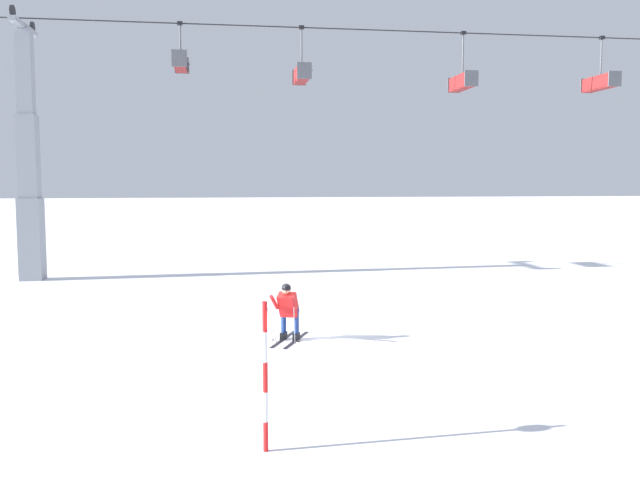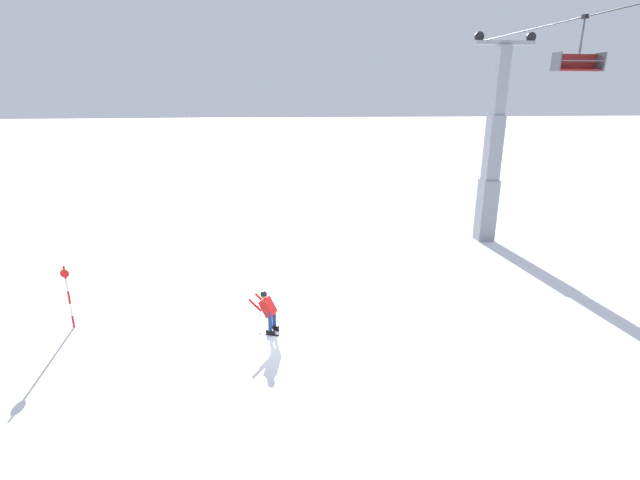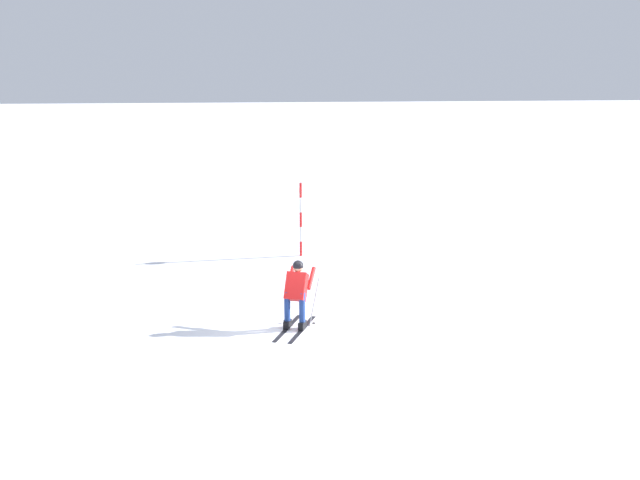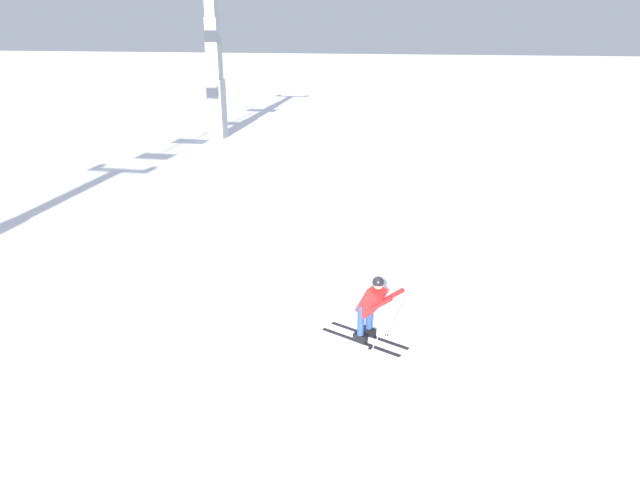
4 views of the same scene
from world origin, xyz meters
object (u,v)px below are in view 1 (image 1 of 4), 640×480
at_px(chairlift_seat_second, 300,74).
at_px(chairlift_seat_middle, 461,81).
at_px(skier_carving_main, 288,308).
at_px(chairlift_seat_nearest, 179,62).
at_px(trail_marker_pole, 265,371).
at_px(lift_tower_near, 29,172).
at_px(chairlift_seat_fourth, 599,82).

distance_m(chairlift_seat_second, chairlift_seat_middle, 6.71).
bearing_deg(chairlift_seat_middle, skier_carving_main, -126.67).
distance_m(chairlift_seat_nearest, chairlift_seat_middle, 11.45).
bearing_deg(chairlift_seat_middle, trail_marker_pole, -117.85).
bearing_deg(trail_marker_pole, chairlift_seat_nearest, 97.01).
xyz_separation_m(skier_carving_main, lift_tower_near, (-8.80, 11.18, 3.36)).
xyz_separation_m(chairlift_seat_fourth, trail_marker_pole, (-15.43, -17.56, -6.84)).
xyz_separation_m(skier_carving_main, chairlift_seat_middle, (8.33, 11.18, 7.12)).
bearing_deg(chairlift_seat_nearest, trail_marker_pole, -82.99).
bearing_deg(lift_tower_near, chairlift_seat_second, 0.00).
xyz_separation_m(skier_carving_main, chairlift_seat_nearest, (-3.11, 11.18, 7.61)).
distance_m(skier_carving_main, chairlift_seat_nearest, 13.88).
xyz_separation_m(lift_tower_near, trail_marker_pole, (7.84, -17.56, -2.99)).
relative_size(skier_carving_main, chairlift_seat_nearest, 0.97).
height_order(chairlift_seat_fourth, trail_marker_pole, chairlift_seat_fourth).
bearing_deg(lift_tower_near, chairlift_seat_fourth, 0.00).
bearing_deg(skier_carving_main, chairlift_seat_middle, 53.33).
height_order(skier_carving_main, lift_tower_near, lift_tower_near).
relative_size(chairlift_seat_nearest, trail_marker_pole, 0.86).
distance_m(lift_tower_near, chairlift_seat_fourth, 23.59).
xyz_separation_m(lift_tower_near, chairlift_seat_second, (10.42, 0.00, 3.92)).
xyz_separation_m(lift_tower_near, chairlift_seat_fourth, (23.27, 0.00, 3.85)).
height_order(chairlift_seat_nearest, chairlift_seat_second, same).
height_order(chairlift_seat_middle, trail_marker_pole, chairlift_seat_middle).
bearing_deg(chairlift_seat_middle, chairlift_seat_second, 180.00).
bearing_deg(lift_tower_near, skier_carving_main, -51.81).
xyz_separation_m(lift_tower_near, chairlift_seat_middle, (17.12, 0.00, 3.76)).
height_order(skier_carving_main, chairlift_seat_fourth, chairlift_seat_fourth).
height_order(chairlift_seat_nearest, chairlift_seat_middle, same).
relative_size(chairlift_seat_middle, chairlift_seat_fourth, 1.05).
bearing_deg(lift_tower_near, chairlift_seat_nearest, 0.00).
xyz_separation_m(chairlift_seat_nearest, chairlift_seat_second, (4.73, 0.00, -0.34)).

